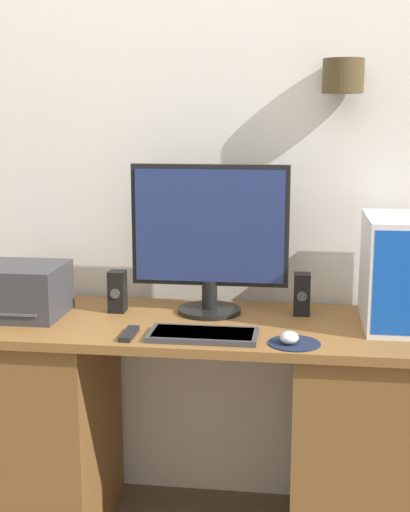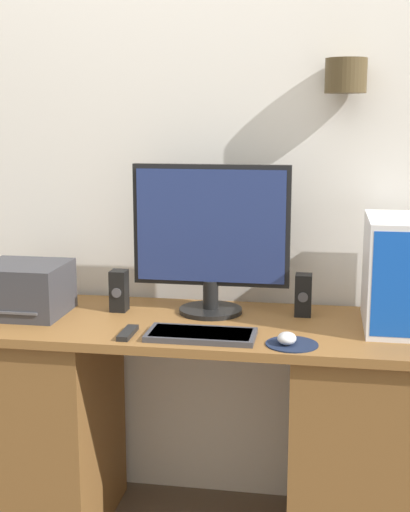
{
  "view_description": "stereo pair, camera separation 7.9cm",
  "coord_description": "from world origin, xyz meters",
  "px_view_note": "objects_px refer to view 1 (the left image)",
  "views": [
    {
      "loc": [
        0.34,
        -2.01,
        1.48
      ],
      "look_at": [
        0.03,
        0.29,
        1.02
      ],
      "focal_mm": 50.0,
      "sensor_mm": 36.0,
      "label": 1
    },
    {
      "loc": [
        0.42,
        -1.99,
        1.48
      ],
      "look_at": [
        0.03,
        0.29,
        1.02
      ],
      "focal_mm": 50.0,
      "sensor_mm": 36.0,
      "label": 2
    }
  ],
  "objects_px": {
    "monitor": "(210,234)",
    "speaker_right": "(302,294)",
    "computer_tower": "(396,271)",
    "speaker_left": "(117,291)",
    "keyboard": "(203,334)",
    "mouse": "(289,337)",
    "printer": "(22,291)",
    "remote_control": "(129,334)"
  },
  "relations": [
    {
      "from": "speaker_right",
      "to": "mouse",
      "type": "bearing_deg",
      "value": -96.15
    },
    {
      "from": "monitor",
      "to": "printer",
      "type": "distance_m",
      "value": 0.68
    },
    {
      "from": "speaker_right",
      "to": "remote_control",
      "type": "relative_size",
      "value": 1.07
    },
    {
      "from": "keyboard",
      "to": "speaker_left",
      "type": "relative_size",
      "value": 2.32
    },
    {
      "from": "monitor",
      "to": "speaker_right",
      "type": "bearing_deg",
      "value": 2.58
    },
    {
      "from": "mouse",
      "to": "computer_tower",
      "type": "relative_size",
      "value": 0.19
    },
    {
      "from": "computer_tower",
      "to": "remote_control",
      "type": "bearing_deg",
      "value": -163.93
    },
    {
      "from": "speaker_left",
      "to": "speaker_right",
      "type": "distance_m",
      "value": 0.65
    },
    {
      "from": "speaker_left",
      "to": "speaker_right",
      "type": "relative_size",
      "value": 1.0
    },
    {
      "from": "computer_tower",
      "to": "printer",
      "type": "height_order",
      "value": "computer_tower"
    },
    {
      "from": "keyboard",
      "to": "printer",
      "type": "xyz_separation_m",
      "value": [
        -0.66,
        0.17,
        0.08
      ]
    },
    {
      "from": "monitor",
      "to": "printer",
      "type": "height_order",
      "value": "monitor"
    },
    {
      "from": "speaker_left",
      "to": "speaker_right",
      "type": "height_order",
      "value": "same"
    },
    {
      "from": "computer_tower",
      "to": "speaker_left",
      "type": "distance_m",
      "value": 0.96
    },
    {
      "from": "keyboard",
      "to": "printer",
      "type": "distance_m",
      "value": 0.68
    },
    {
      "from": "mouse",
      "to": "computer_tower",
      "type": "bearing_deg",
      "value": 37.47
    },
    {
      "from": "printer",
      "to": "speaker_right",
      "type": "relative_size",
      "value": 1.93
    },
    {
      "from": "mouse",
      "to": "printer",
      "type": "xyz_separation_m",
      "value": [
        -0.93,
        0.2,
        0.07
      ]
    },
    {
      "from": "mouse",
      "to": "computer_tower",
      "type": "xyz_separation_m",
      "value": [
        0.34,
        0.26,
        0.16
      ]
    },
    {
      "from": "keyboard",
      "to": "speaker_right",
      "type": "height_order",
      "value": "speaker_right"
    },
    {
      "from": "printer",
      "to": "speaker_right",
      "type": "xyz_separation_m",
      "value": [
        0.96,
        0.14,
        -0.02
      ]
    },
    {
      "from": "monitor",
      "to": "remote_control",
      "type": "distance_m",
      "value": 0.47
    },
    {
      "from": "monitor",
      "to": "speaker_right",
      "type": "distance_m",
      "value": 0.38
    },
    {
      "from": "remote_control",
      "to": "speaker_right",
      "type": "bearing_deg",
      "value": 30.94
    },
    {
      "from": "monitor",
      "to": "computer_tower",
      "type": "bearing_deg",
      "value": -6.06
    },
    {
      "from": "mouse",
      "to": "speaker_right",
      "type": "bearing_deg",
      "value": 83.85
    },
    {
      "from": "computer_tower",
      "to": "speaker_right",
      "type": "relative_size",
      "value": 2.52
    },
    {
      "from": "keyboard",
      "to": "printer",
      "type": "relative_size",
      "value": 1.2
    },
    {
      "from": "monitor",
      "to": "speaker_left",
      "type": "bearing_deg",
      "value": -174.3
    },
    {
      "from": "mouse",
      "to": "speaker_left",
      "type": "distance_m",
      "value": 0.68
    },
    {
      "from": "keyboard",
      "to": "computer_tower",
      "type": "distance_m",
      "value": 0.67
    },
    {
      "from": "monitor",
      "to": "mouse",
      "type": "distance_m",
      "value": 0.51
    },
    {
      "from": "speaker_left",
      "to": "keyboard",
      "type": "bearing_deg",
      "value": -37.35
    },
    {
      "from": "monitor",
      "to": "computer_tower",
      "type": "relative_size",
      "value": 1.48
    },
    {
      "from": "computer_tower",
      "to": "printer",
      "type": "distance_m",
      "value": 1.27
    },
    {
      "from": "mouse",
      "to": "speaker_right",
      "type": "xyz_separation_m",
      "value": [
        0.04,
        0.34,
        0.05
      ]
    },
    {
      "from": "computer_tower",
      "to": "speaker_left",
      "type": "relative_size",
      "value": 2.52
    },
    {
      "from": "mouse",
      "to": "speaker_left",
      "type": "bearing_deg",
      "value": 154.31
    },
    {
      "from": "monitor",
      "to": "keyboard",
      "type": "relative_size",
      "value": 1.61
    },
    {
      "from": "computer_tower",
      "to": "remote_control",
      "type": "height_order",
      "value": "computer_tower"
    },
    {
      "from": "speaker_left",
      "to": "remote_control",
      "type": "distance_m",
      "value": 0.3
    },
    {
      "from": "printer",
      "to": "remote_control",
      "type": "height_order",
      "value": "printer"
    }
  ]
}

